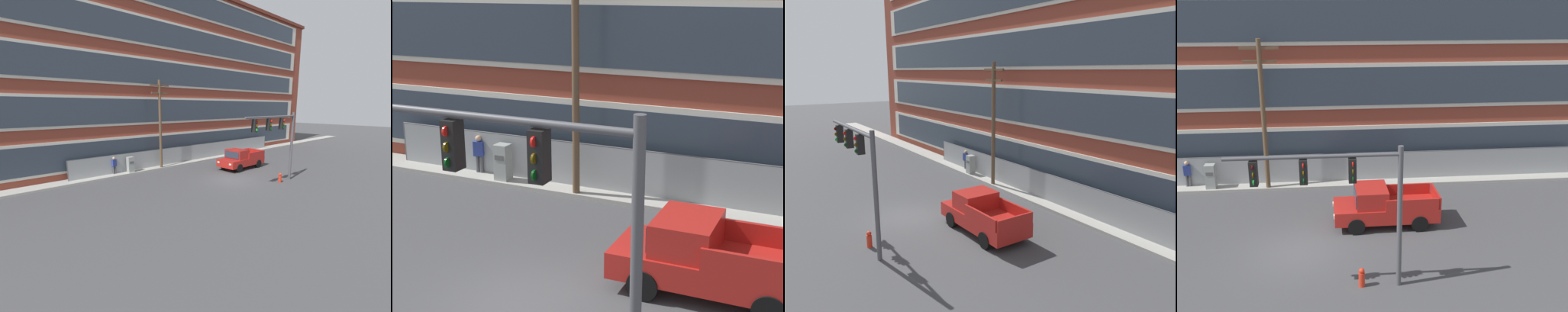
% 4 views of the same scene
% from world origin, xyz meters
% --- Properties ---
extents(ground_plane, '(160.00, 160.00, 0.00)m').
position_xyz_m(ground_plane, '(0.00, 0.00, 0.00)').
color(ground_plane, '#424244').
extents(sidewalk_building_side, '(80.00, 1.62, 0.16)m').
position_xyz_m(sidewalk_building_side, '(0.00, 8.00, 0.08)').
color(sidewalk_building_side, '#9E9B93').
rests_on(sidewalk_building_side, ground).
extents(brick_mill_building, '(52.28, 11.47, 18.75)m').
position_xyz_m(brick_mill_building, '(0.58, 14.25, 9.38)').
color(brick_mill_building, brown).
rests_on(brick_mill_building, ground).
extents(chain_link_fence, '(27.06, 0.06, 1.85)m').
position_xyz_m(chain_link_fence, '(2.99, 8.12, 0.94)').
color(chain_link_fence, gray).
rests_on(chain_link_fence, ground).
extents(traffic_signal_mast, '(6.33, 0.43, 5.65)m').
position_xyz_m(traffic_signal_mast, '(1.91, -2.96, 4.17)').
color(traffic_signal_mast, '#4C4C51').
rests_on(traffic_signal_mast, ground).
extents(pickup_truck_red, '(5.10, 2.23, 1.96)m').
position_xyz_m(pickup_truck_red, '(4.03, 2.37, 0.94)').
color(pickup_truck_red, '#AD1E19').
rests_on(pickup_truck_red, ground).
extents(utility_pole_near_corner, '(2.08, 0.26, 8.55)m').
position_xyz_m(utility_pole_near_corner, '(-2.05, 7.42, 4.67)').
color(utility_pole_near_corner, brown).
rests_on(utility_pole_near_corner, ground).
extents(electrical_cabinet, '(0.56, 0.54, 1.57)m').
position_xyz_m(electrical_cabinet, '(-5.28, 7.60, 0.79)').
color(electrical_cabinet, '#939993').
rests_on(electrical_cabinet, ground).
extents(pedestrian_near_cabinet, '(0.44, 0.32, 1.69)m').
position_xyz_m(pedestrian_near_cabinet, '(-6.66, 8.00, 0.97)').
color(pedestrian_near_cabinet, '#4C4C51').
rests_on(pedestrian_near_cabinet, ground).
extents(fire_hydrant, '(0.24, 0.24, 0.78)m').
position_xyz_m(fire_hydrant, '(2.57, -2.93, 0.38)').
color(fire_hydrant, red).
rests_on(fire_hydrant, ground).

